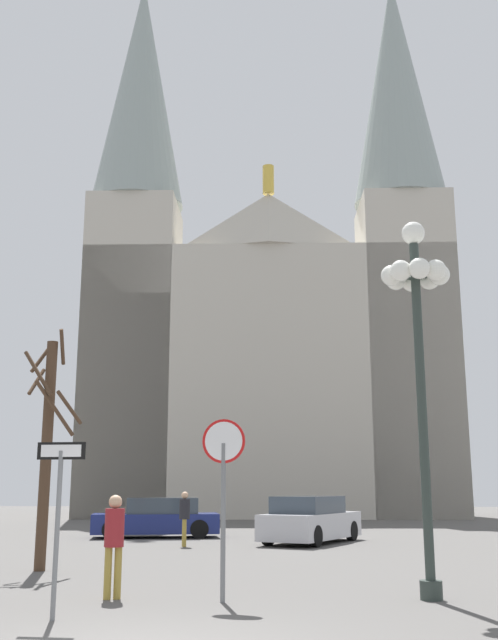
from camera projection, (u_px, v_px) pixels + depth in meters
The scene contains 9 objects.
cathedral at pixel (269, 323), 46.99m from camera, with size 22.51×11.38×36.09m.
stop_sign at pixel (223, 474), 12.07m from camera, with size 0.71×0.15×2.86m.
one_way_arrow_sign at pixel (58, 504), 10.41m from camera, with size 0.71×0.09×2.39m.
street_lamp at pixel (417, 319), 12.89m from camera, with size 1.20×1.20×6.38m.
bare_tree at pixel (47, 443), 16.54m from camera, with size 1.26×1.11×5.29m.
parked_car_near_silver at pixel (311, 521), 23.90m from camera, with size 3.51×4.90×1.47m.
parked_car_far_navy at pixel (157, 519), 26.47m from camera, with size 4.67×2.50×1.38m.
pedestrian_walking at pixel (114, 536), 12.18m from camera, with size 0.32×0.32×1.64m.
pedestrian_standing at pixel (185, 513), 22.57m from camera, with size 0.32×0.32×1.62m.
Camera 1 is at (1.59, -8.47, 1.78)m, focal length 41.78 mm.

